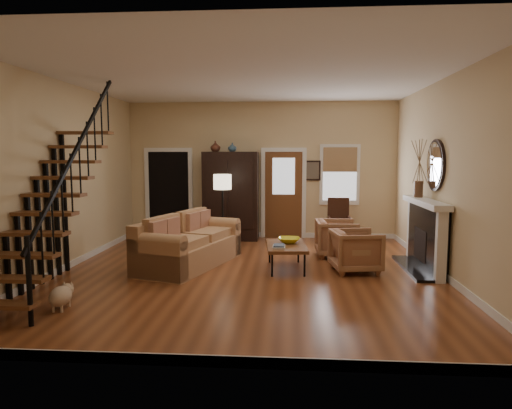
# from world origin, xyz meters

# --- Properties ---
(room) EXTENTS (7.00, 7.33, 3.30)m
(room) POSITION_xyz_m (-0.41, 1.76, 1.51)
(room) COLOR brown
(room) RESTS_ON ground
(staircase) EXTENTS (0.94, 2.80, 3.20)m
(staircase) POSITION_xyz_m (-2.78, -1.30, 1.60)
(staircase) COLOR brown
(staircase) RESTS_ON ground
(fireplace) EXTENTS (0.33, 1.95, 2.30)m
(fireplace) POSITION_xyz_m (3.13, 0.50, 0.74)
(fireplace) COLOR black
(fireplace) RESTS_ON ground
(armoire) EXTENTS (1.30, 0.60, 2.10)m
(armoire) POSITION_xyz_m (-0.70, 3.15, 1.05)
(armoire) COLOR black
(armoire) RESTS_ON ground
(vase_a) EXTENTS (0.24, 0.24, 0.25)m
(vase_a) POSITION_xyz_m (-1.05, 3.05, 2.22)
(vase_a) COLOR #4C2619
(vase_a) RESTS_ON armoire
(vase_b) EXTENTS (0.20, 0.20, 0.21)m
(vase_b) POSITION_xyz_m (-0.65, 3.05, 2.21)
(vase_b) COLOR #334C60
(vase_b) RESTS_ON armoire
(sofa) EXTENTS (1.68, 2.54, 0.87)m
(sofa) POSITION_xyz_m (-1.13, 0.49, 0.44)
(sofa) COLOR #B37F51
(sofa) RESTS_ON ground
(coffee_table) EXTENTS (0.77, 1.22, 0.45)m
(coffee_table) POSITION_xyz_m (0.64, 0.34, 0.22)
(coffee_table) COLOR brown
(coffee_table) RESTS_ON ground
(bowl) EXTENTS (0.40, 0.40, 0.10)m
(bowl) POSITION_xyz_m (0.69, 0.49, 0.50)
(bowl) COLOR yellow
(bowl) RESTS_ON coffee_table
(books) EXTENTS (0.21, 0.29, 0.05)m
(books) POSITION_xyz_m (0.52, 0.04, 0.47)
(books) COLOR beige
(books) RESTS_ON coffee_table
(armchair_left) EXTENTS (0.92, 0.90, 0.74)m
(armchair_left) POSITION_xyz_m (1.85, 0.26, 0.37)
(armchair_left) COLOR brown
(armchair_left) RESTS_ON ground
(armchair_right) EXTENTS (0.84, 0.82, 0.74)m
(armchair_right) POSITION_xyz_m (1.64, 1.45, 0.37)
(armchair_right) COLOR brown
(armchair_right) RESTS_ON ground
(floor_lamp) EXTENTS (0.47, 0.47, 1.63)m
(floor_lamp) POSITION_xyz_m (-0.69, 1.71, 0.81)
(floor_lamp) COLOR black
(floor_lamp) RESTS_ON ground
(side_chair) EXTENTS (0.54, 0.54, 1.02)m
(side_chair) POSITION_xyz_m (1.85, 2.95, 0.51)
(side_chair) COLOR #321A10
(side_chair) RESTS_ON ground
(dog) EXTENTS (0.28, 0.45, 0.32)m
(dog) POSITION_xyz_m (-2.30, -2.02, 0.16)
(dog) COLOR beige
(dog) RESTS_ON ground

